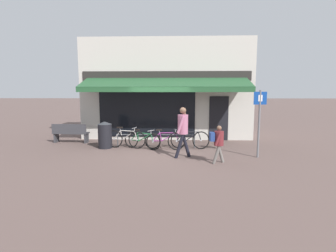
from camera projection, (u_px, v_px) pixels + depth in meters
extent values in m
plane|color=brown|center=(158.00, 152.00, 10.13)|extent=(160.00, 160.00, 0.00)
cube|color=beige|center=(167.00, 89.00, 13.84)|extent=(8.33, 3.00, 4.86)
cube|color=black|center=(147.00, 114.00, 12.53)|extent=(4.58, 0.04, 2.20)
cube|color=black|center=(219.00, 118.00, 12.43)|extent=(0.90, 0.04, 2.10)
cube|color=#282623|center=(166.00, 76.00, 12.26)|extent=(7.92, 0.06, 0.44)
cube|color=#23512D|center=(165.00, 82.00, 11.59)|extent=(7.50, 1.49, 0.50)
cube|color=#23512D|center=(165.00, 90.00, 10.90)|extent=(7.50, 0.03, 0.20)
cylinder|color=#47494F|center=(156.00, 135.00, 10.78)|extent=(3.28, 0.04, 0.04)
cylinder|color=#47494F|center=(118.00, 141.00, 10.88)|extent=(0.04, 0.04, 0.55)
cylinder|color=#47494F|center=(194.00, 142.00, 10.76)|extent=(0.04, 0.04, 0.55)
torus|color=black|center=(137.00, 140.00, 10.68)|extent=(0.73, 0.19, 0.73)
cylinder|color=#9E9EA3|center=(137.00, 140.00, 10.68)|extent=(0.08, 0.07, 0.07)
torus|color=black|center=(114.00, 139.00, 10.88)|extent=(0.73, 0.19, 0.73)
cylinder|color=#9E9EA3|center=(114.00, 139.00, 10.88)|extent=(0.08, 0.07, 0.07)
cylinder|color=#BCB7B2|center=(128.00, 135.00, 10.74)|extent=(0.55, 0.11, 0.39)
cylinder|color=#BCB7B2|center=(127.00, 131.00, 10.73)|extent=(0.60, 0.13, 0.05)
cylinder|color=#BCB7B2|center=(121.00, 135.00, 10.80)|extent=(0.11, 0.07, 0.39)
cylinder|color=#BCB7B2|center=(118.00, 139.00, 10.85)|extent=(0.35, 0.09, 0.05)
cylinder|color=#BCB7B2|center=(117.00, 135.00, 10.84)|extent=(0.30, 0.07, 0.38)
cylinder|color=#BCB7B2|center=(136.00, 136.00, 10.68)|extent=(0.15, 0.07, 0.35)
cylinder|color=#9E9EA3|center=(120.00, 129.00, 10.79)|extent=(0.06, 0.04, 0.11)
cube|color=black|center=(120.00, 128.00, 10.79)|extent=(0.25, 0.14, 0.05)
cylinder|color=#9E9EA3|center=(134.00, 130.00, 10.67)|extent=(0.03, 0.04, 0.14)
cylinder|color=#9E9EA3|center=(134.00, 128.00, 10.66)|extent=(0.11, 0.52, 0.04)
torus|color=black|center=(153.00, 142.00, 10.42)|extent=(0.63, 0.34, 0.66)
cylinder|color=#9E9EA3|center=(153.00, 142.00, 10.42)|extent=(0.09, 0.09, 0.07)
torus|color=black|center=(131.00, 140.00, 10.89)|extent=(0.63, 0.34, 0.66)
cylinder|color=#9E9EA3|center=(131.00, 140.00, 10.89)|extent=(0.09, 0.09, 0.07)
cylinder|color=#23703D|center=(145.00, 138.00, 10.59)|extent=(0.55, 0.26, 0.35)
cylinder|color=#23703D|center=(144.00, 133.00, 10.59)|extent=(0.61, 0.30, 0.05)
cylinder|color=#23703D|center=(138.00, 137.00, 10.73)|extent=(0.11, 0.10, 0.34)
cylinder|color=#23703D|center=(135.00, 140.00, 10.81)|extent=(0.35, 0.19, 0.05)
cylinder|color=#23703D|center=(134.00, 136.00, 10.81)|extent=(0.31, 0.15, 0.34)
cylinder|color=#23703D|center=(152.00, 138.00, 10.43)|extent=(0.14, 0.11, 0.32)
cylinder|color=#9E9EA3|center=(137.00, 131.00, 10.74)|extent=(0.06, 0.05, 0.11)
cube|color=black|center=(137.00, 130.00, 10.74)|extent=(0.26, 0.19, 0.06)
cylinder|color=#9E9EA3|center=(151.00, 132.00, 10.44)|extent=(0.04, 0.04, 0.14)
cylinder|color=#9E9EA3|center=(151.00, 131.00, 10.44)|extent=(0.24, 0.48, 0.05)
torus|color=black|center=(178.00, 140.00, 10.84)|extent=(0.66, 0.23, 0.65)
cylinder|color=#9E9EA3|center=(178.00, 140.00, 10.84)|extent=(0.08, 0.08, 0.08)
torus|color=black|center=(153.00, 141.00, 10.66)|extent=(0.66, 0.23, 0.65)
cylinder|color=#9E9EA3|center=(153.00, 141.00, 10.66)|extent=(0.08, 0.08, 0.08)
cylinder|color=#892D7A|center=(169.00, 137.00, 10.76)|extent=(0.58, 0.18, 0.35)
cylinder|color=#892D7A|center=(168.00, 133.00, 10.75)|extent=(0.65, 0.17, 0.05)
cylinder|color=#892D7A|center=(161.00, 137.00, 10.71)|extent=(0.12, 0.05, 0.34)
cylinder|color=#892D7A|center=(157.00, 141.00, 10.69)|extent=(0.37, 0.11, 0.05)
cylinder|color=#892D7A|center=(156.00, 137.00, 10.68)|extent=(0.31, 0.13, 0.34)
cylinder|color=#892D7A|center=(177.00, 136.00, 10.82)|extent=(0.15, 0.04, 0.31)
cylinder|color=#9E9EA3|center=(159.00, 132.00, 10.69)|extent=(0.06, 0.03, 0.11)
cube|color=black|center=(159.00, 130.00, 10.69)|extent=(0.26, 0.15, 0.06)
cylinder|color=#9E9EA3|center=(175.00, 131.00, 10.80)|extent=(0.03, 0.04, 0.14)
cylinder|color=#9E9EA3|center=(175.00, 129.00, 10.80)|extent=(0.13, 0.51, 0.07)
torus|color=black|center=(201.00, 140.00, 10.63)|extent=(0.73, 0.29, 0.72)
cylinder|color=#9E9EA3|center=(201.00, 140.00, 10.63)|extent=(0.08, 0.08, 0.08)
torus|color=black|center=(177.00, 141.00, 10.45)|extent=(0.73, 0.29, 0.72)
cylinder|color=#9E9EA3|center=(177.00, 141.00, 10.45)|extent=(0.08, 0.08, 0.08)
cylinder|color=black|center=(192.00, 137.00, 10.56)|extent=(0.55, 0.20, 0.38)
cylinder|color=black|center=(191.00, 132.00, 10.55)|extent=(0.62, 0.16, 0.05)
cylinder|color=black|center=(184.00, 137.00, 10.50)|extent=(0.13, 0.08, 0.38)
cylinder|color=black|center=(181.00, 141.00, 10.48)|extent=(0.36, 0.11, 0.05)
cylinder|color=black|center=(180.00, 136.00, 10.47)|extent=(0.30, 0.15, 0.37)
cylinder|color=black|center=(200.00, 136.00, 10.62)|extent=(0.16, 0.06, 0.35)
cylinder|color=#9E9EA3|center=(183.00, 131.00, 10.50)|extent=(0.06, 0.03, 0.11)
cube|color=black|center=(182.00, 129.00, 10.49)|extent=(0.26, 0.15, 0.06)
cylinder|color=#9E9EA3|center=(198.00, 130.00, 10.61)|extent=(0.03, 0.05, 0.14)
cylinder|color=#9E9EA3|center=(198.00, 129.00, 10.61)|extent=(0.13, 0.51, 0.09)
cylinder|color=black|center=(186.00, 145.00, 9.35)|extent=(0.37, 0.14, 0.88)
cylinder|color=black|center=(179.00, 146.00, 9.14)|extent=(0.37, 0.14, 0.88)
cylinder|color=#B26684|center=(183.00, 124.00, 9.14)|extent=(0.39, 0.39, 0.67)
sphere|color=brown|center=(183.00, 111.00, 9.08)|extent=(0.22, 0.22, 0.22)
cylinder|color=#B26684|center=(181.00, 125.00, 8.93)|extent=(0.31, 0.19, 0.60)
cylinder|color=#B26684|center=(184.00, 119.00, 9.34)|extent=(0.22, 0.21, 0.30)
cylinder|color=brown|center=(185.00, 117.00, 9.32)|extent=(0.14, 0.20, 0.45)
cube|color=black|center=(184.00, 111.00, 9.25)|extent=(0.03, 0.07, 0.14)
cylinder|color=slate|center=(221.00, 154.00, 8.60)|extent=(0.27, 0.11, 0.62)
cylinder|color=slate|center=(216.00, 155.00, 8.43)|extent=(0.27, 0.11, 0.62)
cylinder|color=maroon|center=(219.00, 138.00, 8.44)|extent=(0.32, 0.32, 0.47)
sphere|color=brown|center=(219.00, 128.00, 8.40)|extent=(0.15, 0.15, 0.15)
cylinder|color=maroon|center=(218.00, 139.00, 8.27)|extent=(0.23, 0.16, 0.42)
cylinder|color=maroon|center=(220.00, 137.00, 8.62)|extent=(0.23, 0.16, 0.42)
cube|color=navy|center=(212.00, 137.00, 8.43)|extent=(0.16, 0.27, 0.28)
cylinder|color=black|center=(105.00, 136.00, 10.77)|extent=(0.57, 0.57, 0.99)
cone|color=#33353A|center=(105.00, 123.00, 10.70)|extent=(0.58, 0.58, 0.11)
cylinder|color=slate|center=(259.00, 124.00, 9.14)|extent=(0.07, 0.07, 2.37)
cube|color=#14429E|center=(260.00, 98.00, 9.01)|extent=(0.44, 0.02, 0.44)
cube|color=white|center=(260.00, 98.00, 8.99)|extent=(0.14, 0.01, 0.22)
cube|color=#38383D|center=(71.00, 133.00, 11.92)|extent=(1.63, 0.55, 0.06)
cube|color=#38383D|center=(69.00, 129.00, 11.71)|extent=(1.60, 0.16, 0.40)
cube|color=#38383D|center=(56.00, 137.00, 12.03)|extent=(0.10, 0.36, 0.45)
cube|color=#38383D|center=(86.00, 138.00, 11.88)|extent=(0.10, 0.36, 0.45)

